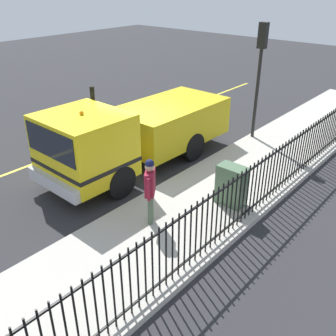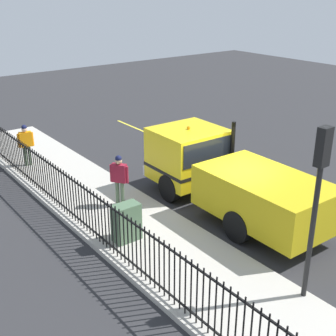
{
  "view_description": "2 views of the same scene",
  "coord_description": "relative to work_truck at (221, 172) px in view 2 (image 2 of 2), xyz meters",
  "views": [
    {
      "loc": [
        8.18,
        -8.2,
        5.67
      ],
      "look_at": [
        2.1,
        -1.14,
        0.92
      ],
      "focal_mm": 40.66,
      "sensor_mm": 36.0,
      "label": 1
    },
    {
      "loc": [
        9.64,
        9.19,
        6.91
      ],
      "look_at": [
        1.3,
        -1.78,
        1.34
      ],
      "focal_mm": 48.66,
      "sensor_mm": 36.0,
      "label": 2
    }
  ],
  "objects": [
    {
      "name": "work_truck",
      "position": [
        0.0,
        0.0,
        0.0
      ],
      "size": [
        2.43,
        6.88,
        2.66
      ],
      "rotation": [
        0.0,
        0.0,
        3.13
      ],
      "color": "yellow",
      "rests_on": "ground"
    },
    {
      "name": "worker_standing",
      "position": [
        2.68,
        -1.91,
        -0.06
      ],
      "size": [
        0.47,
        0.53,
        1.72
      ],
      "rotation": [
        0.0,
        0.0,
        2.21
      ],
      "color": "maroon",
      "rests_on": "sidewalk_slab"
    },
    {
      "name": "pedestrian_distant",
      "position": [
        3.76,
        -7.16,
        -0.08
      ],
      "size": [
        0.62,
        0.3,
        1.69
      ],
      "rotation": [
        0.0,
        0.0,
        2.96
      ],
      "color": "orange",
      "rests_on": "sidewalk_slab"
    },
    {
      "name": "ground_plane",
      "position": [
        -0.05,
        0.61,
        -1.27
      ],
      "size": [
        56.65,
        56.65,
        0.0
      ],
      "primitive_type": "plane",
      "color": "#2B2B2D",
      "rests_on": "ground"
    },
    {
      "name": "lane_marking",
      "position": [
        -2.76,
        0.61,
        -1.27
      ],
      "size": [
        0.12,
        23.18,
        0.01
      ],
      "primitive_type": "cube",
      "color": "yellow",
      "rests_on": "ground"
    },
    {
      "name": "traffic_light_near",
      "position": [
        1.76,
        4.74,
        1.79
      ],
      "size": [
        0.31,
        0.22,
        4.1
      ],
      "rotation": [
        0.0,
        0.0,
        3.17
      ],
      "color": "black",
      "rests_on": "sidewalk_slab"
    },
    {
      "name": "traffic_cone",
      "position": [
        -1.81,
        0.49,
        -0.93
      ],
      "size": [
        0.48,
        0.48,
        0.68
      ],
      "primitive_type": "cone",
      "color": "orange",
      "rests_on": "ground"
    },
    {
      "name": "iron_fence",
      "position": [
        4.38,
        0.61,
        -0.36
      ],
      "size": [
        0.04,
        21.92,
        1.5
      ],
      "color": "black",
      "rests_on": "sidewalk_slab"
    },
    {
      "name": "utility_cabinet",
      "position": [
        3.71,
        0.12,
        -0.56
      ],
      "size": [
        0.77,
        0.46,
        1.1
      ],
      "primitive_type": "cube",
      "color": "#4C6B4C",
      "rests_on": "sidewalk_slab"
    },
    {
      "name": "sidewalk_slab",
      "position": [
        3.09,
        0.61,
        -1.19
      ],
      "size": [
        3.04,
        25.75,
        0.16
      ],
      "primitive_type": "cube",
      "color": "#B7B2A8",
      "rests_on": "ground"
    }
  ]
}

